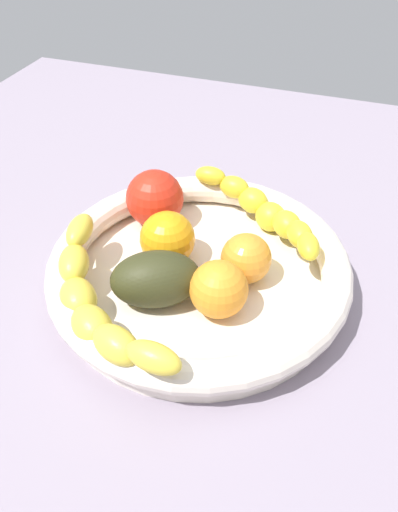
{
  "coord_description": "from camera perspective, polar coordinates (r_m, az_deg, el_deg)",
  "views": [
    {
      "loc": [
        41.1,
        14.46,
        45.3
      ],
      "look_at": [
        0.0,
        0.0,
        7.65
      ],
      "focal_mm": 35.65,
      "sensor_mm": 36.0,
      "label": 1
    }
  ],
  "objects": [
    {
      "name": "banana_draped_left",
      "position": [
        0.65,
        7.5,
        4.97
      ],
      "size": [
        14.29,
        18.91,
        5.71
      ],
      "color": "yellow",
      "rests_on": "fruit_bowl"
    },
    {
      "name": "fruit_bowl",
      "position": [
        0.59,
        -0.0,
        -1.47
      ],
      "size": [
        34.8,
        34.8,
        5.16
      ],
      "color": "silver",
      "rests_on": "kitchen_counter"
    },
    {
      "name": "tomato_red",
      "position": [
        0.66,
        -4.98,
        6.44
      ],
      "size": [
        7.43,
        7.43,
        7.43
      ],
      "primitive_type": "sphere",
      "color": "red",
      "rests_on": "fruit_bowl"
    },
    {
      "name": "orange_mid_right",
      "position": [
        0.53,
        2.24,
        -3.74
      ],
      "size": [
        6.29,
        6.29,
        6.29
      ],
      "primitive_type": "sphere",
      "color": "orange",
      "rests_on": "fruit_bowl"
    },
    {
      "name": "avocado_dark",
      "position": [
        0.55,
        -4.88,
        -2.59
      ],
      "size": [
        10.11,
        11.64,
        6.12
      ],
      "primitive_type": "ellipsoid",
      "rotation": [
        0.0,
        0.0,
        5.17
      ],
      "color": "#323319",
      "rests_on": "fruit_bowl"
    },
    {
      "name": "orange_mid_left",
      "position": [
        0.58,
        5.3,
        -0.27
      ],
      "size": [
        5.83,
        5.83,
        5.83
      ],
      "primitive_type": "sphere",
      "color": "orange",
      "rests_on": "fruit_bowl"
    },
    {
      "name": "banana_draped_right",
      "position": [
        0.53,
        -11.75,
        -5.15
      ],
      "size": [
        18.4,
        19.81,
        5.66
      ],
      "color": "yellow",
      "rests_on": "fruit_bowl"
    },
    {
      "name": "kitchen_counter",
      "position": [
        0.62,
        -0.0,
        -4.32
      ],
      "size": [
        120.0,
        120.0,
        3.0
      ],
      "primitive_type": "cube",
      "color": "gray",
      "rests_on": "ground"
    },
    {
      "name": "orange_front",
      "position": [
        0.6,
        -3.56,
        1.96
      ],
      "size": [
        6.56,
        6.56,
        6.56
      ],
      "primitive_type": "sphere",
      "color": "orange",
      "rests_on": "fruit_bowl"
    }
  ]
}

